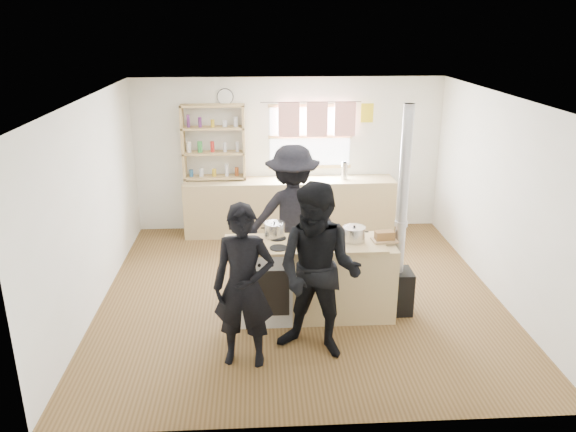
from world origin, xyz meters
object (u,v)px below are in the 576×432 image
object	(u,v)px
cooking_island	(316,279)
person_near_right	(319,272)
flue_heater	(398,262)
person_far	(292,216)
thermos	(344,171)
roast_tray	(310,237)
stockpot_counter	(354,234)
skillet_greens	(249,249)
stockpot_stove	(274,230)
person_near_left	(244,287)
bread_board	(385,237)

from	to	relation	value
cooking_island	person_near_right	size ratio (longest dim) A/B	1.06
flue_heater	person_far	xyz separation A→B (m)	(-1.19, 0.90, 0.29)
thermos	cooking_island	size ratio (longest dim) A/B	0.14
cooking_island	roast_tray	size ratio (longest dim) A/B	4.95
stockpot_counter	skillet_greens	bearing A→B (deg)	-169.16
flue_heater	person_far	world-z (taller)	flue_heater
cooking_island	skillet_greens	bearing A→B (deg)	-164.15
stockpot_stove	person_near_left	distance (m)	1.19
roast_tray	bread_board	bearing A→B (deg)	-5.31
cooking_island	bread_board	distance (m)	0.94
skillet_greens	person_near_left	bearing A→B (deg)	-93.87
stockpot_stove	stockpot_counter	bearing A→B (deg)	-11.82
stockpot_stove	flue_heater	distance (m)	1.51
roast_tray	bread_board	size ratio (longest dim) A/B	1.34
skillet_greens	roast_tray	size ratio (longest dim) A/B	0.91
thermos	skillet_greens	distance (m)	3.35
cooking_island	skillet_greens	world-z (taller)	skillet_greens
stockpot_stove	person_far	world-z (taller)	person_far
thermos	person_near_left	bearing A→B (deg)	-112.98
skillet_greens	person_near_right	bearing A→B (deg)	-39.18
cooking_island	person_near_right	world-z (taller)	person_near_right
bread_board	thermos	bearing A→B (deg)	90.85
stockpot_counter	bread_board	bearing A→B (deg)	-2.09
person_near_right	skillet_greens	bearing A→B (deg)	164.99
cooking_island	stockpot_stove	distance (m)	0.76
bread_board	person_near_left	size ratio (longest dim) A/B	0.17
flue_heater	person_near_right	size ratio (longest dim) A/B	1.34
skillet_greens	flue_heater	size ratio (longest dim) A/B	0.14
thermos	person_far	bearing A→B (deg)	-117.54
skillet_greens	stockpot_stove	world-z (taller)	stockpot_stove
bread_board	flue_heater	bearing A→B (deg)	8.48
skillet_greens	flue_heater	xyz separation A→B (m)	(1.75, 0.25, -0.31)
stockpot_counter	person_far	size ratio (longest dim) A/B	0.14
thermos	roast_tray	size ratio (longest dim) A/B	0.69
bread_board	flue_heater	size ratio (longest dim) A/B	0.12
skillet_greens	stockpot_stove	distance (m)	0.52
person_near_left	person_far	xyz separation A→B (m)	(0.60, 1.85, 0.08)
roast_tray	stockpot_counter	xyz separation A→B (m)	(0.50, -0.07, 0.05)
thermos	person_near_right	size ratio (longest dim) A/B	0.15
stockpot_counter	flue_heater	xyz separation A→B (m)	(0.54, 0.02, -0.37)
bread_board	person_far	bearing A→B (deg)	137.32
cooking_island	person_near_right	xyz separation A→B (m)	(-0.07, -0.80, 0.46)
person_near_left	person_near_right	bearing A→B (deg)	17.45
cooking_island	person_near_left	size ratio (longest dim) A/B	1.16
person_near_left	person_near_right	size ratio (longest dim) A/B	0.91
bread_board	person_near_right	bearing A→B (deg)	-136.97
stockpot_stove	bread_board	world-z (taller)	stockpot_stove
bread_board	stockpot_stove	bearing A→B (deg)	170.86
thermos	roast_tray	world-z (taller)	thermos
roast_tray	person_far	distance (m)	0.86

